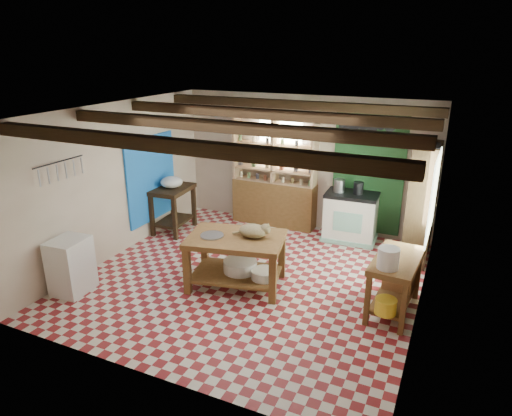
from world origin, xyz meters
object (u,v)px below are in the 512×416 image
at_px(prep_table, 173,209).
at_px(white_cabinet, 71,266).
at_px(right_counter, 394,285).
at_px(stove, 351,217).
at_px(cat, 253,231).
at_px(work_table, 236,261).

relative_size(prep_table, white_cabinet, 1.07).
relative_size(white_cabinet, right_counter, 0.74).
xyz_separation_m(stove, white_cabinet, (-3.28, -3.60, -0.04)).
relative_size(white_cabinet, cat, 1.96).
bearing_deg(white_cabinet, work_table, 24.95).
xyz_separation_m(work_table, white_cabinet, (-2.12, -1.18, 0.02)).
relative_size(work_table, cat, 3.31).
relative_size(stove, cat, 2.21).
relative_size(stove, right_counter, 0.84).
height_order(stove, cat, cat).
distance_m(white_cabinet, right_counter, 4.62).
height_order(work_table, cat, cat).
xyz_separation_m(work_table, right_counter, (2.28, 0.24, 0.00)).
bearing_deg(prep_table, stove, 12.43).
relative_size(stove, white_cabinet, 1.13).
bearing_deg(work_table, cat, 11.31).
height_order(prep_table, right_counter, prep_table).
height_order(white_cabinet, cat, cat).
height_order(work_table, white_cabinet, white_cabinet).
bearing_deg(cat, white_cabinet, -173.63).
relative_size(prep_table, cat, 2.10).
bearing_deg(stove, work_table, -118.36).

